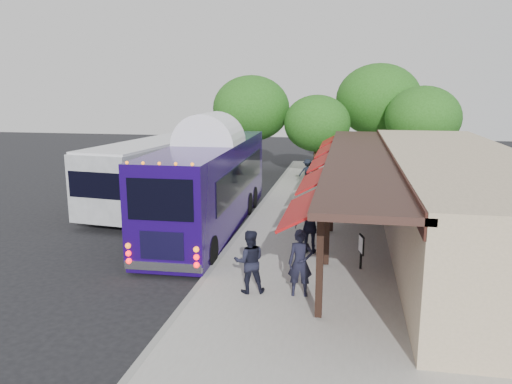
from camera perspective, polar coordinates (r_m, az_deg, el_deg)
The scene contains 15 objects.
ground at distance 17.74m, azimuth -4.43°, elevation -8.08°, with size 90.00×90.00×0.00m, color black.
sidewalk at distance 20.97m, azimuth 11.86°, elevation -4.92°, with size 10.00×40.00×0.15m, color #9E9B93.
curb at distance 21.41m, azimuth -1.53°, elevation -4.31°, with size 0.20×40.00×0.16m, color gray.
station_shelter at distance 20.90m, azimuth 21.38°, elevation -0.53°, with size 8.15×20.00×3.60m.
coach_bus at distance 21.62m, azimuth -5.26°, elevation 1.42°, with size 2.91×12.51×3.98m.
city_bus at distance 26.93m, azimuth -10.20°, elevation 2.80°, with size 4.25×12.88×3.40m.
ped_a at distance 14.45m, azimuth 5.10°, elevation -8.09°, with size 0.71×0.47×1.95m, color black.
ped_b at distance 14.63m, azimuth -0.76°, elevation -7.94°, with size 0.91×0.71×1.88m, color black.
ped_c at distance 18.06m, azimuth 6.26°, elevation -4.06°, with size 1.12×0.47×1.92m, color black.
ped_d at distance 30.61m, azimuth 5.90°, elevation 2.26°, with size 1.04×0.60×1.61m, color black.
sign_board at distance 16.82m, azimuth 11.95°, elevation -6.08°, with size 0.17×0.52×1.16m.
tree_left at distance 33.22m, azimuth 6.99°, elevation 7.79°, with size 4.36×4.36×5.58m.
tree_mid at distance 37.15m, azimuth 13.83°, elevation 10.18°, with size 6.03×6.03×7.72m.
tree_right at distance 34.13m, azimuth 18.53°, elevation 8.03°, with size 4.81×4.81×6.16m.
tree_far at distance 35.30m, azimuth -0.53°, elevation 9.52°, with size 5.37×5.37×6.87m.
Camera 1 is at (4.41, -16.09, 6.06)m, focal length 35.00 mm.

